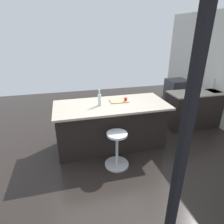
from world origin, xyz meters
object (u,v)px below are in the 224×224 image
at_px(apple_red, 126,99).
at_px(water_bottle, 100,99).
at_px(oven_range, 176,93).
at_px(kitchen_island, 111,125).
at_px(cutting_board, 119,101).
at_px(stool_by_window, 117,150).

xyz_separation_m(apple_red, water_bottle, (0.55, 0.08, 0.07)).
bearing_deg(apple_red, water_bottle, 8.30).
distance_m(oven_range, kitchen_island, 3.10).
bearing_deg(water_bottle, kitchen_island, -166.46).
xyz_separation_m(kitchen_island, apple_red, (-0.31, -0.02, 0.53)).
relative_size(kitchen_island, cutting_board, 6.14).
bearing_deg(apple_red, kitchen_island, 4.31).
relative_size(cutting_board, water_bottle, 1.15).
height_order(apple_red, water_bottle, water_bottle).
xyz_separation_m(oven_range, water_bottle, (2.81, 1.79, 0.65)).
xyz_separation_m(kitchen_island, water_bottle, (0.23, 0.06, 0.60)).
bearing_deg(cutting_board, stool_by_window, 71.92).
xyz_separation_m(kitchen_island, cutting_board, (-0.19, -0.07, 0.48)).
distance_m(cutting_board, water_bottle, 0.46).
height_order(kitchen_island, apple_red, apple_red).
distance_m(oven_range, cutting_board, 2.95).
xyz_separation_m(oven_range, apple_red, (2.26, 1.71, 0.58)).
height_order(oven_range, water_bottle, water_bottle).
xyz_separation_m(oven_range, stool_by_window, (2.63, 2.40, -0.12)).
distance_m(stool_by_window, apple_red, 1.05).
relative_size(stool_by_window, apple_red, 9.11).
distance_m(kitchen_island, cutting_board, 0.53).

